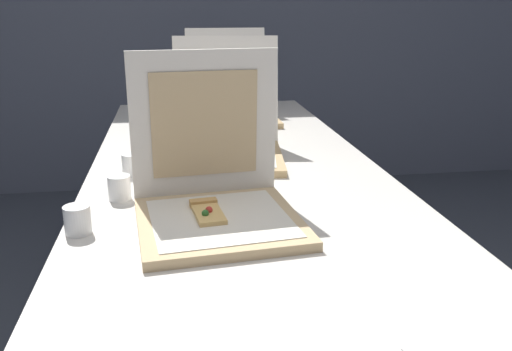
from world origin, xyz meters
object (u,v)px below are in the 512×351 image
object	(u,v)px
cup_white_near_center	(119,188)
cup_white_near_left	(77,220)
pizza_box_front	(216,199)
pizza_box_back	(232,107)
cup_white_mid	(132,165)
pizza_box_middle	(226,141)
cup_white_far	(172,134)
table	(240,191)

from	to	relation	value
cup_white_near_center	cup_white_near_left	bearing A→B (deg)	-109.09
pizza_box_front	pizza_box_back	bearing A→B (deg)	76.22
cup_white_near_left	cup_white_mid	xyz separation A→B (m)	(0.09, 0.41, 0.00)
pizza_box_middle	pizza_box_back	xyz separation A→B (m)	(0.08, 0.59, -0.00)
pizza_box_middle	cup_white_mid	xyz separation A→B (m)	(-0.28, -0.14, -0.02)
pizza_box_back	cup_white_far	distance (m)	0.45
cup_white_near_left	pizza_box_front	bearing A→B (deg)	4.60
cup_white_near_center	table	bearing A→B (deg)	23.47
pizza_box_middle	cup_white_near_center	xyz separation A→B (m)	(-0.30, -0.34, -0.02)
table	cup_white_near_left	distance (m)	0.52
pizza_box_middle	cup_white_near_left	size ratio (longest dim) A/B	7.23
pizza_box_front	pizza_box_middle	xyz separation A→B (m)	(0.07, 0.52, 0.00)
cup_white_near_left	cup_white_mid	size ratio (longest dim) A/B	1.00
table	pizza_box_middle	distance (m)	0.23
pizza_box_middle	cup_white_far	xyz separation A→B (m)	(-0.17, 0.22, -0.02)
table	cup_white_near_left	xyz separation A→B (m)	(-0.39, -0.34, 0.07)
pizza_box_middle	pizza_box_back	size ratio (longest dim) A/B	1.05
cup_white_far	cup_white_mid	distance (m)	0.38
table	pizza_box_front	world-z (taller)	pizza_box_front
cup_white_near_center	cup_white_mid	world-z (taller)	same
pizza_box_middle	cup_white_mid	bearing A→B (deg)	-147.10
pizza_box_back	cup_white_near_left	distance (m)	1.23
cup_white_near_left	cup_white_near_center	distance (m)	0.21
table	cup_white_far	size ratio (longest dim) A/B	39.07
cup_white_near_left	cup_white_mid	world-z (taller)	same
table	cup_white_near_left	bearing A→B (deg)	-138.79
pizza_box_front	pizza_box_middle	distance (m)	0.53
pizza_box_front	pizza_box_back	size ratio (longest dim) A/B	0.91
table	pizza_box_front	xyz separation A→B (m)	(-0.09, -0.32, 0.10)
pizza_box_front	cup_white_mid	world-z (taller)	pizza_box_front
table	cup_white_near_center	size ratio (longest dim) A/B	39.07
cup_white_near_left	cup_white_far	xyz separation A→B (m)	(0.21, 0.76, 0.00)
cup_white_mid	pizza_box_middle	bearing A→B (deg)	26.58
cup_white_near_center	cup_white_mid	distance (m)	0.20
pizza_box_back	pizza_box_middle	bearing A→B (deg)	-99.51
pizza_box_front	cup_white_mid	size ratio (longest dim) A/B	6.24
pizza_box_front	cup_white_near_center	world-z (taller)	pizza_box_front
cup_white_near_left	cup_white_mid	bearing A→B (deg)	77.66
table	cup_white_near_center	distance (m)	0.36
table	pizza_box_middle	size ratio (longest dim) A/B	5.40
cup_white_far	cup_white_near_center	bearing A→B (deg)	-103.51
pizza_box_middle	pizza_box_back	distance (m)	0.60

